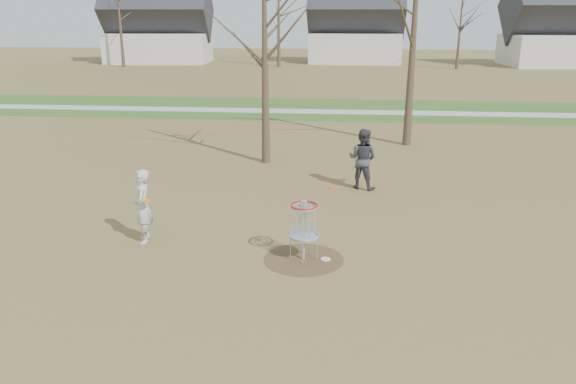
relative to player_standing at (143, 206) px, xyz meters
The scene contains 11 objects.
ground 4.05m from the player_standing, ahead, with size 160.00×160.00×0.00m, color brown.
green_band 20.72m from the player_standing, 79.15° to the left, with size 160.00×8.00×0.01m, color #2D5119.
footpath 19.74m from the player_standing, 78.61° to the left, with size 160.00×1.50×0.01m, color #9E9E99.
dirt_circle 4.05m from the player_standing, ahead, with size 1.80×1.80×0.01m, color #47331E.
player_standing is the anchor object (origin of this frame).
player_throwing 7.26m from the player_standing, 42.67° to the left, with size 0.93×0.72×1.91m, color #393A3F.
disc_grounded 4.52m from the player_standing, ahead, with size 0.22×0.22×0.02m, color white.
discs_in_play 2.59m from the player_standing, 20.92° to the left, with size 4.44×2.51×0.30m.
disc_golf_basket 3.95m from the player_standing, ahead, with size 0.64×0.64×1.35m.
bare_trees 35.85m from the player_standing, 80.82° to the left, with size 52.62×44.98×9.00m.
houses_row 52.60m from the player_standing, 81.01° to the left, with size 56.51×10.01×7.26m.
Camera 1 is at (0.77, -11.53, 5.26)m, focal length 35.00 mm.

